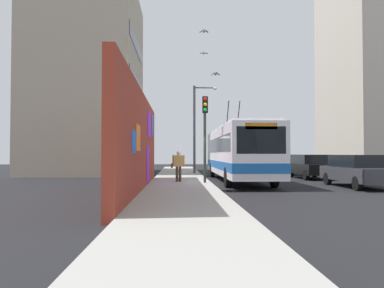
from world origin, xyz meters
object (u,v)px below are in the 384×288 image
Objects in this scene: city_bus at (238,151)px; parked_car_dark_gray at (357,170)px; traffic_light at (205,125)px; street_lamp at (197,123)px; parked_car_silver at (287,164)px; parked_car_black at (310,166)px; pedestrian_midblock at (178,164)px.

city_bus is 6.69m from parked_car_dark_gray.
street_lamp is at bearing -0.60° from traffic_light.
city_bus is at bearing 145.98° from parked_car_silver.
parked_car_black is at bearing -0.00° from parked_car_dark_gray.
street_lamp reaches higher than parked_car_dark_gray.
street_lamp is (10.83, 7.25, 3.19)m from parked_car_dark_gray.
pedestrian_midblock is at bearing 120.78° from city_bus.
street_lamp reaches higher than pedestrian_midblock.
street_lamp reaches higher than traffic_light.
pedestrian_midblock is (-2.09, 3.51, -0.68)m from city_bus.
parked_car_black is 1.05× the size of traffic_light.
city_bus reaches higher than pedestrian_midblock.
street_lamp is at bearing 16.94° from city_bus.
pedestrian_midblock is 2.57m from traffic_light.
parked_car_silver is at bearing -34.79° from traffic_light.
city_bus is 2.82× the size of traffic_light.
parked_car_dark_gray is 3.04× the size of pedestrian_midblock.
pedestrian_midblock is at bearing 60.03° from traffic_light.
street_lamp reaches higher than parked_car_black.
traffic_light is at bearing 179.40° from street_lamp.
city_bus reaches higher than parked_car_dark_gray.
parked_car_black is at bearing -65.90° from city_bus.
street_lamp is at bearing 58.74° from parked_car_black.
parked_car_black is 9.77m from pedestrian_midblock.
city_bus is 5.77m from parked_car_black.
parked_car_dark_gray and parked_car_silver have the same top height.
parked_car_dark_gray is at bearing -99.49° from traffic_light.
traffic_light is (-5.20, 7.35, 2.29)m from parked_car_black.
parked_car_silver is at bearing -82.34° from street_lamp.
parked_car_black is 0.97× the size of parked_car_silver.
traffic_light reaches higher than parked_car_dark_gray.
parked_car_dark_gray is 1.11× the size of traffic_light.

